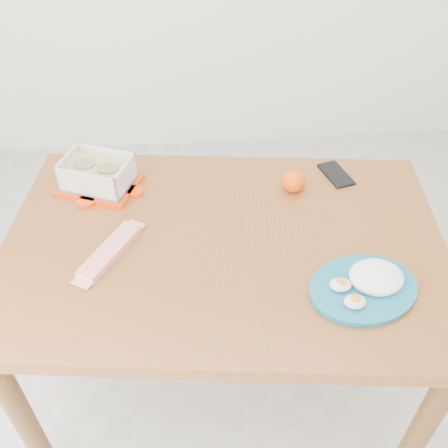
{
  "coord_description": "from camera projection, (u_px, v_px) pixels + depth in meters",
  "views": [
    {
      "loc": [
        -0.04,
        -0.88,
        1.69
      ],
      "look_at": [
        0.04,
        0.09,
        0.81
      ],
      "focal_mm": 40.0,
      "sensor_mm": 36.0,
      "label": 1
    }
  ],
  "objects": [
    {
      "name": "smartphone",
      "position": [
        336.0,
        174.0,
        1.57
      ],
      "size": [
        0.1,
        0.14,
        0.01
      ],
      "primitive_type": "cube",
      "rotation": [
        0.0,
        0.0,
        0.27
      ],
      "color": "black",
      "rests_on": "dining_table"
    },
    {
      "name": "rice_plate",
      "position": [
        368.0,
        283.0,
        1.21
      ],
      "size": [
        0.33,
        0.33,
        0.07
      ],
      "rotation": [
        0.0,
        0.0,
        0.27
      ],
      "color": "#196A89",
      "rests_on": "dining_table"
    },
    {
      "name": "orange_fruit",
      "position": [
        293.0,
        181.0,
        1.49
      ],
      "size": [
        0.07,
        0.07,
        0.07
      ],
      "primitive_type": "sphere",
      "color": "#FF6005",
      "rests_on": "dining_table"
    },
    {
      "name": "food_container",
      "position": [
        98.0,
        174.0,
        1.5
      ],
      "size": [
        0.27,
        0.24,
        0.1
      ],
      "rotation": [
        0.0,
        0.0,
        -0.38
      ],
      "color": "#F83C07",
      "rests_on": "dining_table"
    },
    {
      "name": "ground",
      "position": [
        215.0,
        409.0,
        1.79
      ],
      "size": [
        3.5,
        3.5,
        0.0
      ],
      "primitive_type": "plane",
      "color": "#B7B7B2",
      "rests_on": "ground"
    },
    {
      "name": "dining_table",
      "position": [
        224.0,
        265.0,
        1.42
      ],
      "size": [
        1.28,
        0.93,
        0.75
      ],
      "rotation": [
        0.0,
        0.0,
        -0.12
      ],
      "color": "#A5672E",
      "rests_on": "ground"
    },
    {
      "name": "candy_bar",
      "position": [
        110.0,
        251.0,
        1.31
      ],
      "size": [
        0.16,
        0.22,
        0.02
      ],
      "primitive_type": "cube",
      "rotation": [
        0.0,
        0.0,
        1.03
      ],
      "color": "red",
      "rests_on": "dining_table"
    }
  ]
}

